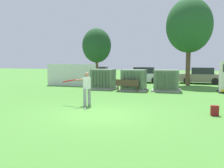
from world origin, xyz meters
TOP-DOWN VIEW (x-y plane):
  - ground_plane at (0.00, 0.00)m, footprint 96.00×96.00m
  - fence_panel at (-6.55, 10.50)m, footprint 4.80×0.12m
  - transformer_west at (-2.99, 9.13)m, footprint 2.10×1.70m
  - transformer_mid_west at (-0.37, 8.80)m, footprint 2.10×1.70m
  - transformer_mid_east at (2.10, 9.11)m, footprint 2.10×1.70m
  - park_bench at (-0.69, 7.92)m, footprint 1.81×0.47m
  - batter at (-1.50, 1.85)m, footprint 1.61×0.72m
  - sports_ball at (-1.13, 0.82)m, footprint 0.09×0.09m
  - backpack at (4.67, 1.23)m, footprint 0.33×0.28m
  - tree_left at (-5.19, 13.68)m, footprint 2.91×2.91m
  - tree_center_left at (3.70, 14.19)m, footprint 4.21×4.21m
  - parked_car_leftmost at (-6.22, 16.47)m, footprint 4.37×2.28m
  - parked_car_left_of_center at (-0.80, 15.94)m, footprint 4.28×2.09m
  - parked_car_right_of_center at (5.04, 16.38)m, footprint 4.28×2.09m

SIDE VIEW (x-z plane):
  - ground_plane at x=0.00m, z-range 0.00..0.00m
  - sports_ball at x=-1.13m, z-range 0.00..0.09m
  - backpack at x=4.67m, z-range -0.01..0.43m
  - park_bench at x=-0.69m, z-range 0.08..0.99m
  - parked_car_leftmost at x=-6.22m, z-range -0.06..1.56m
  - parked_car_left_of_center at x=-0.80m, z-range -0.06..1.56m
  - parked_car_right_of_center at x=5.04m, z-range -0.06..1.56m
  - transformer_west at x=-2.99m, z-range -0.02..1.60m
  - transformer_mid_west at x=-0.37m, z-range -0.02..1.60m
  - transformer_mid_east at x=2.10m, z-range -0.02..1.60m
  - batter at x=-1.50m, z-range 0.11..1.85m
  - fence_panel at x=-6.55m, z-range 0.00..2.00m
  - tree_left at x=-5.19m, z-range 1.03..6.59m
  - tree_center_left at x=3.70m, z-range 1.50..9.53m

